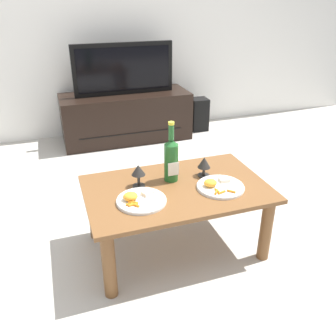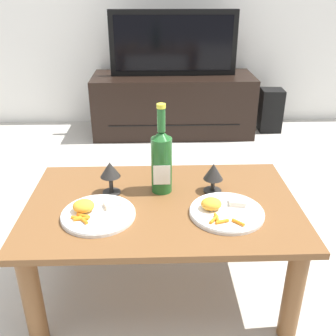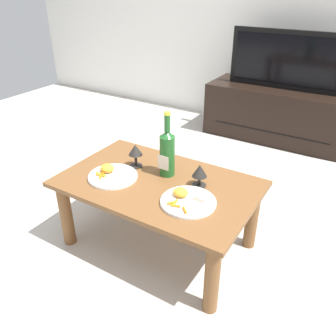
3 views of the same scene
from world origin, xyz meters
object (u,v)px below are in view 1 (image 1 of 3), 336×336
at_px(tv_stand, 126,117).
at_px(dinner_plate_right, 219,186).
at_px(dinner_plate_left, 140,200).
at_px(tv_screen, 124,69).
at_px(wine_bottle, 171,158).
at_px(goblet_right, 204,164).
at_px(dining_table, 176,199).
at_px(floor_speaker, 199,114).
at_px(goblet_left, 138,171).

bearing_deg(tv_stand, dinner_plate_right, -87.11).
xyz_separation_m(dinner_plate_left, dinner_plate_right, (0.47, -0.00, -0.00)).
xyz_separation_m(tv_stand, dinner_plate_left, (-0.37, -1.98, 0.19)).
distance_m(tv_screen, wine_bottle, 1.81).
bearing_deg(wine_bottle, goblet_right, -4.29).
xyz_separation_m(tv_stand, tv_screen, (0.00, -0.00, 0.50)).
distance_m(tv_stand, dinner_plate_left, 2.02).
distance_m(dining_table, goblet_right, 0.27).
bearing_deg(dinner_plate_left, floor_speaker, 58.75).
bearing_deg(dining_table, dinner_plate_right, -21.18).
bearing_deg(floor_speaker, tv_screen, -176.35).
distance_m(goblet_left, dinner_plate_right, 0.47).
bearing_deg(dining_table, goblet_right, 21.34).
height_order(dining_table, tv_screen, tv_screen).
bearing_deg(dinner_plate_left, tv_screen, 79.47).
relative_size(tv_screen, dinner_plate_left, 3.75).
bearing_deg(floor_speaker, dinner_plate_right, -107.93).
relative_size(dining_table, dinner_plate_right, 3.82).
bearing_deg(floor_speaker, goblet_right, -110.25).
height_order(goblet_left, goblet_right, goblet_left).
distance_m(dining_table, dinner_plate_right, 0.26).
xyz_separation_m(tv_screen, goblet_left, (-0.33, -1.81, -0.22)).
xyz_separation_m(goblet_left, dinner_plate_left, (-0.04, -0.17, -0.08)).
relative_size(tv_stand, tv_screen, 1.31).
height_order(dining_table, goblet_right, goblet_right).
height_order(tv_stand, goblet_left, goblet_left).
bearing_deg(floor_speaker, goblet_left, -120.19).
distance_m(tv_stand, goblet_right, 1.83).
xyz_separation_m(dining_table, goblet_left, (-0.20, 0.08, 0.17)).
xyz_separation_m(tv_screen, wine_bottle, (-0.13, -1.79, -0.18)).
relative_size(dining_table, tv_screen, 1.03).
height_order(tv_screen, dinner_plate_left, tv_screen).
bearing_deg(dinner_plate_left, dining_table, 20.04).
height_order(tv_stand, goblet_right, goblet_right).
distance_m(tv_stand, goblet_left, 1.86).
bearing_deg(wine_bottle, goblet_left, -175.71).
xyz_separation_m(goblet_left, goblet_right, (0.41, -0.00, -0.01)).
relative_size(tv_stand, goblet_right, 10.69).
relative_size(floor_speaker, dinner_plate_left, 1.35).
bearing_deg(goblet_left, dinner_plate_left, -102.85).
bearing_deg(floor_speaker, wine_bottle, -115.65).
height_order(tv_stand, dinner_plate_left, tv_stand).
distance_m(floor_speaker, dinner_plate_left, 2.35).
bearing_deg(tv_stand, dinner_plate_left, -100.52).
xyz_separation_m(tv_screen, floor_speaker, (0.84, 0.02, -0.56)).
xyz_separation_m(tv_screen, goblet_right, (0.08, -1.81, -0.24)).
xyz_separation_m(dining_table, goblet_right, (0.20, 0.08, 0.16)).
bearing_deg(dinner_plate_right, wine_bottle, 140.99).
bearing_deg(goblet_left, floor_speaker, 57.32).
height_order(tv_screen, goblet_right, tv_screen).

